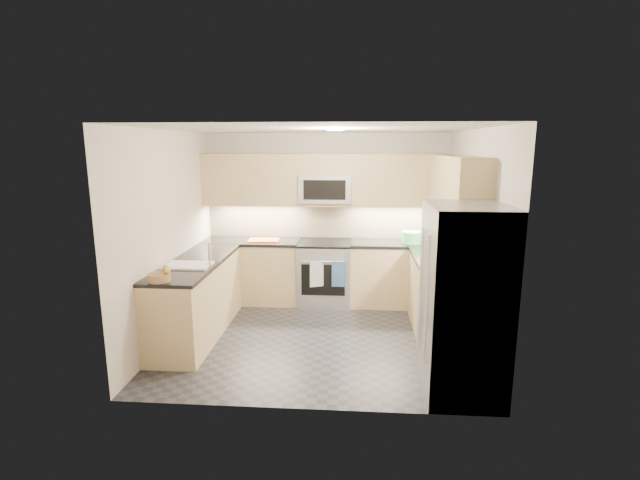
# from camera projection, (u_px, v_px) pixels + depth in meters

# --- Properties ---
(floor) EXTENTS (3.60, 3.20, 0.00)m
(floor) POSITION_uv_depth(u_px,v_px,m) (318.00, 337.00, 5.71)
(floor) COLOR #222227
(floor) RESTS_ON ground
(ceiling) EXTENTS (3.60, 3.20, 0.02)m
(ceiling) POSITION_uv_depth(u_px,v_px,m) (318.00, 129.00, 5.21)
(ceiling) COLOR beige
(ceiling) RESTS_ON wall_back
(wall_back) EXTENTS (3.60, 0.02, 2.50)m
(wall_back) POSITION_uv_depth(u_px,v_px,m) (326.00, 217.00, 7.03)
(wall_back) COLOR beige
(wall_back) RESTS_ON floor
(wall_front) EXTENTS (3.60, 0.02, 2.50)m
(wall_front) POSITION_uv_depth(u_px,v_px,m) (303.00, 275.00, 3.90)
(wall_front) COLOR beige
(wall_front) RESTS_ON floor
(wall_left) EXTENTS (0.02, 3.20, 2.50)m
(wall_left) POSITION_uv_depth(u_px,v_px,m) (169.00, 235.00, 5.59)
(wall_left) COLOR beige
(wall_left) RESTS_ON floor
(wall_right) EXTENTS (0.02, 3.20, 2.50)m
(wall_right) POSITION_uv_depth(u_px,v_px,m) (473.00, 240.00, 5.33)
(wall_right) COLOR beige
(wall_right) RESTS_ON floor
(base_cab_back_left) EXTENTS (1.42, 0.60, 0.90)m
(base_cab_back_left) POSITION_uv_depth(u_px,v_px,m) (253.00, 272.00, 6.97)
(base_cab_back_left) COLOR tan
(base_cab_back_left) RESTS_ON floor
(base_cab_back_right) EXTENTS (1.42, 0.60, 0.90)m
(base_cab_back_right) POSITION_uv_depth(u_px,v_px,m) (398.00, 275.00, 6.81)
(base_cab_back_right) COLOR tan
(base_cab_back_right) RESTS_ON floor
(base_cab_right) EXTENTS (0.60, 1.70, 0.90)m
(base_cab_right) POSITION_uv_depth(u_px,v_px,m) (441.00, 301.00, 5.66)
(base_cab_right) COLOR tan
(base_cab_right) RESTS_ON floor
(base_cab_peninsula) EXTENTS (0.60, 2.00, 0.90)m
(base_cab_peninsula) POSITION_uv_depth(u_px,v_px,m) (197.00, 299.00, 5.73)
(base_cab_peninsula) COLOR tan
(base_cab_peninsula) RESTS_ON floor
(countertop_back_left) EXTENTS (1.42, 0.63, 0.04)m
(countertop_back_left) POSITION_uv_depth(u_px,v_px,m) (252.00, 241.00, 6.88)
(countertop_back_left) COLOR black
(countertop_back_left) RESTS_ON base_cab_back_left
(countertop_back_right) EXTENTS (1.42, 0.63, 0.04)m
(countertop_back_right) POSITION_uv_depth(u_px,v_px,m) (400.00, 244.00, 6.72)
(countertop_back_right) COLOR black
(countertop_back_right) RESTS_ON base_cab_back_right
(countertop_right) EXTENTS (0.63, 1.70, 0.04)m
(countertop_right) POSITION_uv_depth(u_px,v_px,m) (443.00, 264.00, 5.57)
(countertop_right) COLOR black
(countertop_right) RESTS_ON base_cab_right
(countertop_peninsula) EXTENTS (0.63, 2.00, 0.04)m
(countertop_peninsula) POSITION_uv_depth(u_px,v_px,m) (195.00, 262.00, 5.64)
(countertop_peninsula) COLOR black
(countertop_peninsula) RESTS_ON base_cab_peninsula
(upper_cab_back) EXTENTS (3.60, 0.35, 0.75)m
(upper_cab_back) POSITION_uv_depth(u_px,v_px,m) (325.00, 180.00, 6.74)
(upper_cab_back) COLOR tan
(upper_cab_back) RESTS_ON wall_back
(upper_cab_right) EXTENTS (0.35, 1.95, 0.75)m
(upper_cab_right) POSITION_uv_depth(u_px,v_px,m) (456.00, 188.00, 5.50)
(upper_cab_right) COLOR tan
(upper_cab_right) RESTS_ON wall_right
(backsplash_back) EXTENTS (3.60, 0.01, 0.51)m
(backsplash_back) POSITION_uv_depth(u_px,v_px,m) (326.00, 221.00, 7.03)
(backsplash_back) COLOR #C7B690
(backsplash_back) RESTS_ON wall_back
(backsplash_right) EXTENTS (0.01, 2.30, 0.51)m
(backsplash_right) POSITION_uv_depth(u_px,v_px,m) (464.00, 237.00, 5.78)
(backsplash_right) COLOR #C7B690
(backsplash_right) RESTS_ON wall_right
(gas_range) EXTENTS (0.76, 0.65, 0.91)m
(gas_range) POSITION_uv_depth(u_px,v_px,m) (325.00, 273.00, 6.87)
(gas_range) COLOR #94979C
(gas_range) RESTS_ON floor
(range_cooktop) EXTENTS (0.76, 0.65, 0.03)m
(range_cooktop) POSITION_uv_depth(u_px,v_px,m) (325.00, 243.00, 6.78)
(range_cooktop) COLOR black
(range_cooktop) RESTS_ON gas_range
(oven_door_glass) EXTENTS (0.62, 0.02, 0.45)m
(oven_door_glass) POSITION_uv_depth(u_px,v_px,m) (323.00, 280.00, 6.55)
(oven_door_glass) COLOR black
(oven_door_glass) RESTS_ON gas_range
(oven_handle) EXTENTS (0.60, 0.02, 0.02)m
(oven_handle) POSITION_uv_depth(u_px,v_px,m) (323.00, 262.00, 6.47)
(oven_handle) COLOR #B2B5BA
(oven_handle) RESTS_ON gas_range
(microwave) EXTENTS (0.76, 0.40, 0.40)m
(microwave) POSITION_uv_depth(u_px,v_px,m) (325.00, 189.00, 6.74)
(microwave) COLOR #A6A9AE
(microwave) RESTS_ON upper_cab_back
(microwave_door) EXTENTS (0.60, 0.01, 0.28)m
(microwave_door) POSITION_uv_depth(u_px,v_px,m) (324.00, 190.00, 6.54)
(microwave_door) COLOR black
(microwave_door) RESTS_ON microwave
(refrigerator) EXTENTS (0.70, 0.90, 1.80)m
(refrigerator) POSITION_uv_depth(u_px,v_px,m) (463.00, 301.00, 4.30)
(refrigerator) COLOR gray
(refrigerator) RESTS_ON floor
(fridge_handle_left) EXTENTS (0.02, 0.02, 1.20)m
(fridge_handle_left) POSITION_uv_depth(u_px,v_px,m) (426.00, 301.00, 4.15)
(fridge_handle_left) COLOR #B2B5BA
(fridge_handle_left) RESTS_ON refrigerator
(fridge_handle_right) EXTENTS (0.02, 0.02, 1.20)m
(fridge_handle_right) POSITION_uv_depth(u_px,v_px,m) (421.00, 289.00, 4.50)
(fridge_handle_right) COLOR #B2B5BA
(fridge_handle_right) RESTS_ON refrigerator
(sink_basin) EXTENTS (0.52, 0.38, 0.16)m
(sink_basin) POSITION_uv_depth(u_px,v_px,m) (188.00, 271.00, 5.40)
(sink_basin) COLOR white
(sink_basin) RESTS_ON base_cab_peninsula
(faucet) EXTENTS (0.03, 0.03, 0.28)m
(faucet) POSITION_uv_depth(u_px,v_px,m) (209.00, 255.00, 5.34)
(faucet) COLOR silver
(faucet) RESTS_ON countertop_peninsula
(utensil_bowl) EXTENTS (0.33, 0.33, 0.17)m
(utensil_bowl) POSITION_uv_depth(u_px,v_px,m) (412.00, 237.00, 6.64)
(utensil_bowl) COLOR #4DB457
(utensil_bowl) RESTS_ON countertop_back_right
(cutting_board) EXTENTS (0.47, 0.34, 0.01)m
(cutting_board) POSITION_uv_depth(u_px,v_px,m) (264.00, 240.00, 6.83)
(cutting_board) COLOR #EB5116
(cutting_board) RESTS_ON countertop_back_left
(fruit_basket) EXTENTS (0.29, 0.29, 0.08)m
(fruit_basket) POSITION_uv_depth(u_px,v_px,m) (159.00, 277.00, 4.78)
(fruit_basket) COLOR olive
(fruit_basket) RESTS_ON countertop_peninsula
(fruit_apple) EXTENTS (0.06, 0.06, 0.06)m
(fruit_apple) POSITION_uv_depth(u_px,v_px,m) (166.00, 268.00, 4.85)
(fruit_apple) COLOR #B13D14
(fruit_apple) RESTS_ON fruit_basket
(fruit_pear) EXTENTS (0.07, 0.07, 0.07)m
(fruit_pear) POSITION_uv_depth(u_px,v_px,m) (167.00, 270.00, 4.77)
(fruit_pear) COLOR #60A948
(fruit_pear) RESTS_ON fruit_basket
(dish_towel_check) EXTENTS (0.19, 0.09, 0.37)m
(dish_towel_check) POSITION_uv_depth(u_px,v_px,m) (317.00, 274.00, 6.49)
(dish_towel_check) COLOR silver
(dish_towel_check) RESTS_ON oven_handle
(dish_towel_blue) EXTENTS (0.19, 0.02, 0.36)m
(dish_towel_blue) POSITION_uv_depth(u_px,v_px,m) (339.00, 274.00, 6.47)
(dish_towel_blue) COLOR #2E5180
(dish_towel_blue) RESTS_ON oven_handle
(fruit_orange) EXTENTS (0.06, 0.06, 0.06)m
(fruit_orange) POSITION_uv_depth(u_px,v_px,m) (167.00, 271.00, 4.75)
(fruit_orange) COLOR orange
(fruit_orange) RESTS_ON fruit_basket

